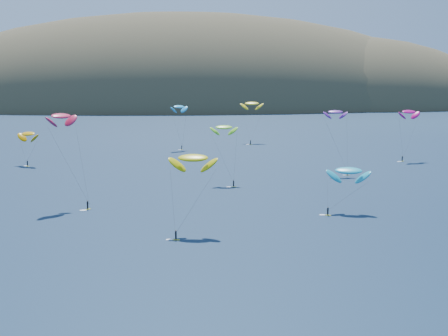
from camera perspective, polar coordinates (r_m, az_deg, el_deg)
name	(u,v)px	position (r m, az deg, el deg)	size (l,w,h in m)	color
ground	(189,331)	(83.52, -3.18, -14.68)	(2800.00, 2800.00, 0.00)	black
island	(205,116)	(641.85, -1.71, 4.81)	(730.00, 300.00, 210.00)	#3D3526
kitesurfer_1	(28,134)	(235.71, -17.47, 3.00)	(10.32, 9.45, 13.97)	yellow
kitesurfer_2	(193,158)	(130.70, -2.85, 0.92)	(10.45, 11.55, 18.19)	yellow
kitesurfer_3	(224,127)	(188.29, 0.00, 3.73)	(7.93, 10.70, 19.02)	yellow
kitesurfer_4	(179,107)	(272.45, -4.14, 5.61)	(9.28, 8.65, 20.89)	yellow
kitesurfer_5	(348,171)	(152.24, 11.31, -0.24)	(12.19, 8.37, 12.66)	yellow
kitesurfer_6	(335,112)	(209.65, 10.15, 5.07)	(8.00, 8.84, 22.40)	yellow
kitesurfer_8	(409,112)	(247.74, 16.55, 4.94)	(10.15, 8.59, 20.97)	yellow
kitesurfer_9	(61,116)	(160.42, -14.67, 4.60)	(11.76, 12.04, 24.94)	yellow
kitesurfer_11	(252,103)	(299.75, 2.56, 5.92)	(11.09, 15.42, 21.39)	yellow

